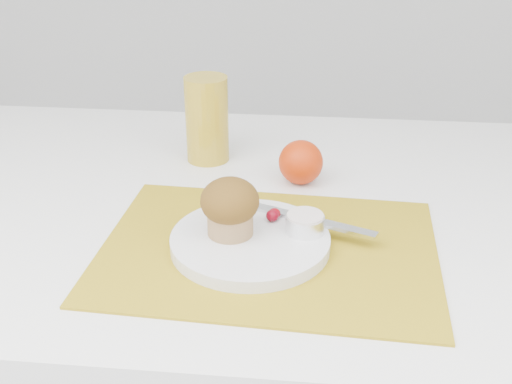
# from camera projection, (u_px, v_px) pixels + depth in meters

# --- Properties ---
(table) EXTENTS (1.20, 0.80, 0.75)m
(table) POSITION_uv_depth(u_px,v_px,m) (245.00, 377.00, 1.20)
(table) COLOR white
(table) RESTS_ON ground
(placemat) EXTENTS (0.48, 0.36, 0.00)m
(placemat) POSITION_uv_depth(u_px,v_px,m) (268.00, 249.00, 0.89)
(placemat) COLOR #A98B17
(placemat) RESTS_ON table
(plate) EXTENTS (0.28, 0.28, 0.02)m
(plate) POSITION_uv_depth(u_px,v_px,m) (250.00, 241.00, 0.89)
(plate) COLOR silver
(plate) RESTS_ON placemat
(ramekin) EXTENTS (0.06, 0.06, 0.02)m
(ramekin) POSITION_uv_depth(u_px,v_px,m) (305.00, 224.00, 0.89)
(ramekin) COLOR white
(ramekin) RESTS_ON plate
(cream) EXTENTS (0.07, 0.07, 0.01)m
(cream) POSITION_uv_depth(u_px,v_px,m) (305.00, 216.00, 0.89)
(cream) COLOR silver
(cream) RESTS_ON ramekin
(raspberry_near) EXTENTS (0.02, 0.02, 0.02)m
(raspberry_near) POSITION_uv_depth(u_px,v_px,m) (272.00, 216.00, 0.92)
(raspberry_near) COLOR #50020B
(raspberry_near) RESTS_ON plate
(raspberry_far) EXTENTS (0.02, 0.02, 0.02)m
(raspberry_far) POSITION_uv_depth(u_px,v_px,m) (274.00, 214.00, 0.93)
(raspberry_far) COLOR #5A0208
(raspberry_far) RESTS_ON plate
(butter_knife) EXTENTS (0.20, 0.09, 0.01)m
(butter_knife) POSITION_uv_depth(u_px,v_px,m) (307.00, 219.00, 0.93)
(butter_knife) COLOR silver
(butter_knife) RESTS_ON plate
(orange) EXTENTS (0.07, 0.07, 0.07)m
(orange) POSITION_uv_depth(u_px,v_px,m) (301.00, 162.00, 1.07)
(orange) COLOR red
(orange) RESTS_ON table
(juice_glass) EXTENTS (0.08, 0.08, 0.15)m
(juice_glass) POSITION_uv_depth(u_px,v_px,m) (207.00, 119.00, 1.14)
(juice_glass) COLOR gold
(juice_glass) RESTS_ON table
(muffin) EXTENTS (0.08, 0.08, 0.08)m
(muffin) POSITION_uv_depth(u_px,v_px,m) (230.00, 206.00, 0.88)
(muffin) COLOR tan
(muffin) RESTS_ON plate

